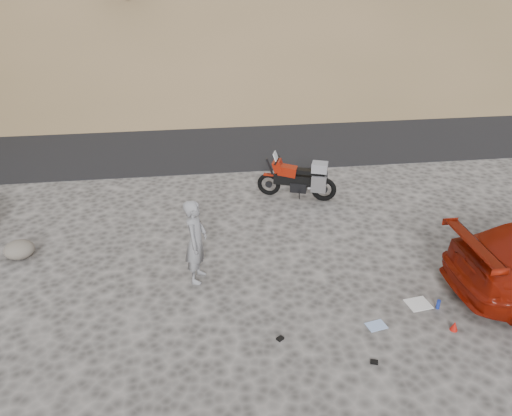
{
  "coord_description": "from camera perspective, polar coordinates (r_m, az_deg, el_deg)",
  "views": [
    {
      "loc": [
        -1.58,
        -8.15,
        6.03
      ],
      "look_at": [
        -0.36,
        1.28,
        1.0
      ],
      "focal_mm": 35.0,
      "sensor_mm": 36.0,
      "label": 1
    }
  ],
  "objects": [
    {
      "name": "gear_bottle",
      "position": [
        10.06,
        20.11,
        -10.31
      ],
      "size": [
        0.08,
        0.08,
        0.19
      ],
      "primitive_type": "cylinder",
      "rotation": [
        0.0,
        0.0,
        -0.19
      ],
      "color": "navy",
      "rests_on": "ground"
    },
    {
      "name": "gear_blue_cloth",
      "position": [
        9.4,
        13.58,
        -12.94
      ],
      "size": [
        0.39,
        0.32,
        0.01
      ],
      "primitive_type": "cube",
      "rotation": [
        0.0,
        0.0,
        0.21
      ],
      "color": "#95B3E6",
      "rests_on": "ground"
    },
    {
      "name": "ground",
      "position": [
        10.26,
        2.93,
        -8.16
      ],
      "size": [
        140.0,
        140.0,
        0.0
      ],
      "primitive_type": "plane",
      "color": "#3D3A38",
      "rests_on": "ground"
    },
    {
      "name": "small_rock",
      "position": [
        11.97,
        -25.44,
        -4.31
      ],
      "size": [
        0.77,
        0.73,
        0.39
      ],
      "rotation": [
        0.0,
        0.0,
        -0.26
      ],
      "color": "#5B574E",
      "rests_on": "ground"
    },
    {
      "name": "gear_glove_a",
      "position": [
        8.71,
        13.36,
        -16.75
      ],
      "size": [
        0.14,
        0.12,
        0.04
      ],
      "primitive_type": "cube",
      "rotation": [
        0.0,
        0.0,
        -0.32
      ],
      "color": "black",
      "rests_on": "ground"
    },
    {
      "name": "gear_glove_b",
      "position": [
        8.9,
        2.77,
        -14.68
      ],
      "size": [
        0.15,
        0.14,
        0.04
      ],
      "primitive_type": "cube",
      "rotation": [
        0.0,
        0.0,
        0.63
      ],
      "color": "black",
      "rests_on": "ground"
    },
    {
      "name": "man",
      "position": [
        10.35,
        -6.59,
        -7.99
      ],
      "size": [
        0.59,
        0.74,
        1.78
      ],
      "primitive_type": "imported",
      "rotation": [
        0.0,
        0.0,
        1.29
      ],
      "color": "gray",
      "rests_on": "ground"
    },
    {
      "name": "gear_white_cloth",
      "position": [
        10.1,
        18.06,
        -10.38
      ],
      "size": [
        0.48,
        0.44,
        0.01
      ],
      "primitive_type": "cube",
      "rotation": [
        0.0,
        0.0,
        0.15
      ],
      "color": "white",
      "rests_on": "ground"
    },
    {
      "name": "gear_funnel",
      "position": [
        9.67,
        21.73,
        -12.42
      ],
      "size": [
        0.18,
        0.18,
        0.18
      ],
      "primitive_type": "cone",
      "rotation": [
        0.0,
        0.0,
        -0.41
      ],
      "color": "#AD130B",
      "rests_on": "ground"
    },
    {
      "name": "motorcycle",
      "position": [
        13.24,
        5.09,
        3.27
      ],
      "size": [
        2.04,
        1.03,
        1.27
      ],
      "rotation": [
        0.0,
        0.0,
        -0.35
      ],
      "color": "black",
      "rests_on": "ground"
    },
    {
      "name": "road",
      "position": [
        18.25,
        -2.03,
        8.56
      ],
      "size": [
        120.0,
        7.0,
        0.05
      ],
      "primitive_type": "cube",
      "color": "black",
      "rests_on": "ground"
    }
  ]
}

